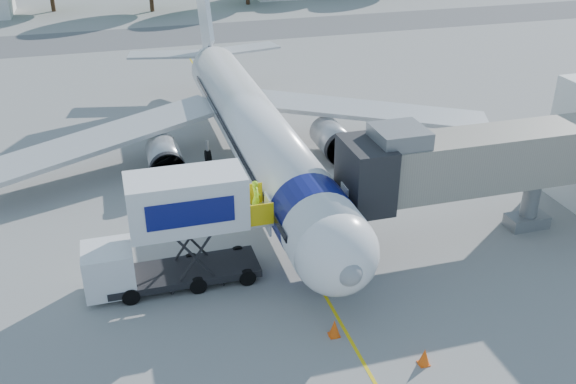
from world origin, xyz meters
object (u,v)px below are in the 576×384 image
object	(u,v)px
ground_tug	(419,371)
aircraft	(252,127)
catering_hiloader	(174,232)
jet_bridge	(461,163)

from	to	relation	value
ground_tug	aircraft	bearing A→B (deg)	116.94
aircraft	catering_hiloader	world-z (taller)	aircraft
catering_hiloader	ground_tug	distance (m)	12.19
jet_bridge	ground_tug	xyz separation A→B (m)	(-6.49, -9.16, -3.64)
aircraft	jet_bridge	xyz separation A→B (m)	(7.99, -11.12, 1.39)
aircraft	ground_tug	size ratio (longest dim) A/B	10.05
catering_hiloader	ground_tug	size ratio (longest dim) A/B	2.26
jet_bridge	catering_hiloader	world-z (taller)	jet_bridge
jet_bridge	ground_tug	bearing A→B (deg)	-125.31
aircraft	catering_hiloader	xyz separation A→B (m)	(-6.27, -11.12, -0.19)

